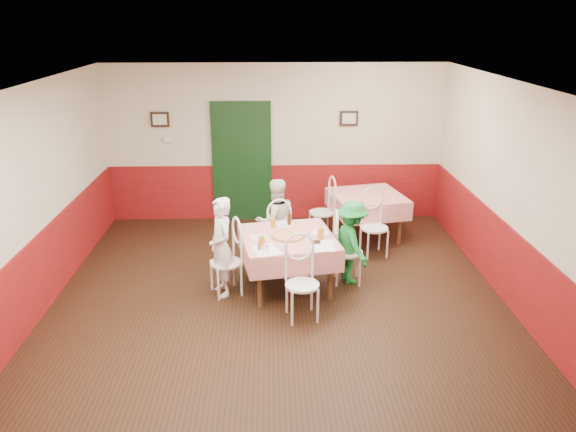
{
  "coord_description": "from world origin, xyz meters",
  "views": [
    {
      "loc": [
        -0.09,
        -6.35,
        3.58
      ],
      "look_at": [
        0.14,
        0.65,
        1.05
      ],
      "focal_mm": 35.0,
      "sensor_mm": 36.0,
      "label": 1
    }
  ],
  "objects_px": {
    "glass_b": "(321,234)",
    "diner_far": "(276,221)",
    "chair_second_a": "(322,213)",
    "diner_right": "(351,242)",
    "second_table": "(366,216)",
    "chair_right": "(348,252)",
    "beer_bottle": "(289,219)",
    "chair_left": "(226,263)",
    "chair_far": "(276,235)",
    "diner_left": "(221,247)",
    "pizza": "(288,236)",
    "chair_near": "(302,285)",
    "glass_a": "(262,242)",
    "wallet": "(316,242)",
    "main_table": "(288,262)",
    "glass_c": "(273,223)",
    "chair_second_b": "(375,228)"
  },
  "relations": [
    {
      "from": "glass_b",
      "to": "diner_far",
      "type": "height_order",
      "value": "diner_far"
    },
    {
      "from": "chair_second_a",
      "to": "diner_right",
      "type": "bearing_deg",
      "value": -2.85
    },
    {
      "from": "second_table",
      "to": "glass_b",
      "type": "relative_size",
      "value": 7.32
    },
    {
      "from": "second_table",
      "to": "chair_right",
      "type": "relative_size",
      "value": 1.24
    },
    {
      "from": "beer_bottle",
      "to": "diner_far",
      "type": "bearing_deg",
      "value": 111.51
    },
    {
      "from": "chair_left",
      "to": "chair_far",
      "type": "height_order",
      "value": "same"
    },
    {
      "from": "chair_left",
      "to": "diner_left",
      "type": "distance_m",
      "value": 0.23
    },
    {
      "from": "chair_right",
      "to": "chair_far",
      "type": "height_order",
      "value": "same"
    },
    {
      "from": "glass_b",
      "to": "pizza",
      "type": "bearing_deg",
      "value": 166.58
    },
    {
      "from": "chair_near",
      "to": "diner_left",
      "type": "relative_size",
      "value": 0.66
    },
    {
      "from": "second_table",
      "to": "chair_near",
      "type": "distance_m",
      "value": 2.92
    },
    {
      "from": "chair_far",
      "to": "chair_left",
      "type": "bearing_deg",
      "value": 41.14
    },
    {
      "from": "glass_a",
      "to": "wallet",
      "type": "distance_m",
      "value": 0.72
    },
    {
      "from": "glass_b",
      "to": "wallet",
      "type": "height_order",
      "value": "glass_b"
    },
    {
      "from": "diner_left",
      "to": "chair_left",
      "type": "bearing_deg",
      "value": 78.15
    },
    {
      "from": "beer_bottle",
      "to": "diner_left",
      "type": "xyz_separation_m",
      "value": [
        -0.92,
        -0.57,
        -0.18
      ]
    },
    {
      "from": "main_table",
      "to": "chair_right",
      "type": "bearing_deg",
      "value": 10.0
    },
    {
      "from": "glass_c",
      "to": "diner_right",
      "type": "distance_m",
      "value": 1.13
    },
    {
      "from": "chair_left",
      "to": "chair_second_a",
      "type": "distance_m",
      "value": 2.44
    },
    {
      "from": "main_table",
      "to": "diner_right",
      "type": "bearing_deg",
      "value": 10.0
    },
    {
      "from": "chair_second_a",
      "to": "wallet",
      "type": "relative_size",
      "value": 8.18
    },
    {
      "from": "chair_far",
      "to": "beer_bottle",
      "type": "relative_size",
      "value": 4.53
    },
    {
      "from": "main_table",
      "to": "chair_right",
      "type": "height_order",
      "value": "chair_right"
    },
    {
      "from": "main_table",
      "to": "diner_right",
      "type": "relative_size",
      "value": 1.03
    },
    {
      "from": "chair_right",
      "to": "pizza",
      "type": "xyz_separation_m",
      "value": [
        -0.84,
        -0.17,
        0.32
      ]
    },
    {
      "from": "pizza",
      "to": "wallet",
      "type": "relative_size",
      "value": 3.86
    },
    {
      "from": "chair_right",
      "to": "diner_far",
      "type": "bearing_deg",
      "value": 55.22
    },
    {
      "from": "second_table",
      "to": "diner_left",
      "type": "xyz_separation_m",
      "value": [
        -2.26,
        -1.97,
        0.3
      ]
    },
    {
      "from": "chair_far",
      "to": "chair_second_b",
      "type": "height_order",
      "value": "same"
    },
    {
      "from": "diner_far",
      "to": "main_table",
      "type": "bearing_deg",
      "value": 78.52
    },
    {
      "from": "diner_right",
      "to": "glass_a",
      "type": "bearing_deg",
      "value": 92.86
    },
    {
      "from": "beer_bottle",
      "to": "diner_left",
      "type": "relative_size",
      "value": 0.15
    },
    {
      "from": "chair_far",
      "to": "diner_right",
      "type": "bearing_deg",
      "value": 132.78
    },
    {
      "from": "glass_c",
      "to": "glass_b",
      "type": "bearing_deg",
      "value": -36.57
    },
    {
      "from": "chair_far",
      "to": "wallet",
      "type": "height_order",
      "value": "chair_far"
    },
    {
      "from": "diner_right",
      "to": "chair_left",
      "type": "bearing_deg",
      "value": 80.88
    },
    {
      "from": "wallet",
      "to": "diner_far",
      "type": "bearing_deg",
      "value": 104.45
    },
    {
      "from": "main_table",
      "to": "chair_left",
      "type": "xyz_separation_m",
      "value": [
        -0.84,
        -0.15,
        0.08
      ]
    },
    {
      "from": "chair_second_a",
      "to": "diner_right",
      "type": "height_order",
      "value": "diner_right"
    },
    {
      "from": "main_table",
      "to": "beer_bottle",
      "type": "xyz_separation_m",
      "value": [
        0.03,
        0.41,
        0.48
      ]
    },
    {
      "from": "second_table",
      "to": "main_table",
      "type": "bearing_deg",
      "value": -127.27
    },
    {
      "from": "chair_second_b",
      "to": "diner_right",
      "type": "bearing_deg",
      "value": -130.28
    },
    {
      "from": "chair_right",
      "to": "beer_bottle",
      "type": "height_order",
      "value": "beer_bottle"
    },
    {
      "from": "chair_right",
      "to": "diner_left",
      "type": "bearing_deg",
      "value": 101.86
    },
    {
      "from": "glass_a",
      "to": "wallet",
      "type": "bearing_deg",
      "value": 8.15
    },
    {
      "from": "chair_second_a",
      "to": "diner_far",
      "type": "xyz_separation_m",
      "value": [
        -0.78,
        -0.92,
        0.2
      ]
    },
    {
      "from": "chair_far",
      "to": "glass_c",
      "type": "bearing_deg",
      "value": 70.11
    },
    {
      "from": "chair_right",
      "to": "chair_far",
      "type": "xyz_separation_m",
      "value": [
        -0.98,
        0.69,
        0.0
      ]
    },
    {
      "from": "chair_left",
      "to": "diner_left",
      "type": "xyz_separation_m",
      "value": [
        -0.05,
        -0.01,
        0.23
      ]
    },
    {
      "from": "chair_second_a",
      "to": "glass_b",
      "type": "xyz_separation_m",
      "value": [
        -0.2,
        -1.93,
        0.39
      ]
    }
  ]
}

